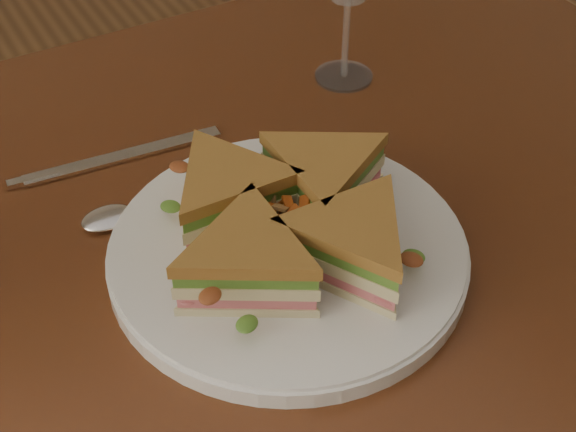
{
  "coord_description": "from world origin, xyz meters",
  "views": [
    {
      "loc": [
        -0.2,
        -0.48,
        1.24
      ],
      "look_at": [
        0.04,
        -0.05,
        0.8
      ],
      "focal_mm": 50.0,
      "sensor_mm": 36.0,
      "label": 1
    }
  ],
  "objects": [
    {
      "name": "table",
      "position": [
        0.0,
        0.0,
        0.65
      ],
      "size": [
        1.2,
        0.8,
        0.75
      ],
      "color": "#391A0D",
      "rests_on": "ground"
    },
    {
      "name": "crisps_mound",
      "position": [
        0.04,
        -0.05,
        0.79
      ],
      "size": [
        0.09,
        0.09,
        0.05
      ],
      "primitive_type": null,
      "color": "#BF5218",
      "rests_on": "plate"
    },
    {
      "name": "knife",
      "position": [
        -0.04,
        0.15,
        0.75
      ],
      "size": [
        0.22,
        0.03,
        0.0
      ],
      "rotation": [
        0.0,
        0.0,
        -0.09
      ],
      "color": "silver",
      "rests_on": "table"
    },
    {
      "name": "spoon",
      "position": [
        -0.05,
        0.06,
        0.75
      ],
      "size": [
        0.18,
        0.06,
        0.01
      ],
      "rotation": [
        0.0,
        0.0,
        -0.23
      ],
      "color": "silver",
      "rests_on": "table"
    },
    {
      "name": "plate",
      "position": [
        0.04,
        -0.05,
        0.76
      ],
      "size": [
        0.31,
        0.31,
        0.02
      ],
      "primitive_type": "cylinder",
      "color": "white",
      "rests_on": "table"
    },
    {
      "name": "sandwich_wedges",
      "position": [
        0.04,
        -0.05,
        0.8
      ],
      "size": [
        0.28,
        0.28,
        0.06
      ],
      "color": "beige",
      "rests_on": "plate"
    }
  ]
}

